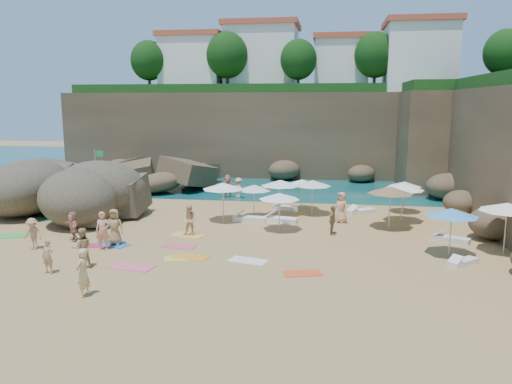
# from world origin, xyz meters

# --- Properties ---
(ground) EXTENTS (120.00, 120.00, 0.00)m
(ground) POSITION_xyz_m (0.00, 0.00, 0.00)
(ground) COLOR tan
(ground) RESTS_ON ground
(seawater) EXTENTS (120.00, 120.00, 0.00)m
(seawater) POSITION_xyz_m (0.00, 30.00, 0.00)
(seawater) COLOR #0C4751
(seawater) RESTS_ON ground
(cliff_back) EXTENTS (44.00, 8.00, 8.00)m
(cliff_back) POSITION_xyz_m (2.00, 25.00, 4.00)
(cliff_back) COLOR brown
(cliff_back) RESTS_ON ground
(cliff_corner) EXTENTS (10.00, 12.00, 8.00)m
(cliff_corner) POSITION_xyz_m (17.00, 20.00, 4.00)
(cliff_corner) COLOR brown
(cliff_corner) RESTS_ON ground
(rock_promontory) EXTENTS (12.00, 7.00, 2.00)m
(rock_promontory) POSITION_xyz_m (-11.00, 16.00, 0.00)
(rock_promontory) COLOR brown
(rock_promontory) RESTS_ON ground
(clifftop_buildings) EXTENTS (28.48, 9.48, 7.00)m
(clifftop_buildings) POSITION_xyz_m (2.96, 25.79, 11.24)
(clifftop_buildings) COLOR white
(clifftop_buildings) RESTS_ON cliff_back
(clifftop_trees) EXTENTS (35.60, 23.82, 4.40)m
(clifftop_trees) POSITION_xyz_m (4.78, 19.52, 11.26)
(clifftop_trees) COLOR #11380F
(clifftop_trees) RESTS_ON ground
(marina_masts) EXTENTS (3.10, 0.10, 6.00)m
(marina_masts) POSITION_xyz_m (-16.50, 30.00, 3.00)
(marina_masts) COLOR white
(marina_masts) RESTS_ON ground
(rock_outcrop) EXTENTS (9.66, 7.87, 3.48)m
(rock_outcrop) POSITION_xyz_m (-9.82, 3.07, 0.00)
(rock_outcrop) COLOR brown
(rock_outcrop) RESTS_ON ground
(flag_pole) EXTENTS (0.72, 0.23, 3.71)m
(flag_pole) POSITION_xyz_m (-10.75, 9.14, 2.37)
(flag_pole) COLOR silver
(flag_pole) RESTS_ON ground
(parasol_0) EXTENTS (2.50, 2.50, 2.37)m
(parasol_0) POSITION_xyz_m (-0.11, 3.72, 2.17)
(parasol_0) COLOR silver
(parasol_0) RESTS_ON ground
(parasol_1) EXTENTS (2.44, 2.44, 2.31)m
(parasol_1) POSITION_xyz_m (3.13, 5.72, 2.12)
(parasol_1) COLOR silver
(parasol_1) RESTS_ON ground
(parasol_2) EXTENTS (2.18, 2.18, 2.06)m
(parasol_2) POSITION_xyz_m (4.37, 7.72, 1.89)
(parasol_2) COLOR silver
(parasol_2) RESTS_ON ground
(parasol_3) EXTENTS (2.50, 2.50, 2.37)m
(parasol_3) POSITION_xyz_m (10.53, 5.12, 2.17)
(parasol_3) COLOR silver
(parasol_3) RESTS_ON ground
(parasol_4) EXTENTS (2.17, 2.17, 2.05)m
(parasol_4) POSITION_xyz_m (11.01, 7.86, 1.89)
(parasol_4) COLOR silver
(parasol_4) RESTS_ON ground
(parasol_5) EXTENTS (2.29, 2.29, 2.16)m
(parasol_5) POSITION_xyz_m (3.47, 1.96, 1.99)
(parasol_5) COLOR silver
(parasol_5) RESTS_ON ground
(parasol_6) EXTENTS (2.59, 2.59, 2.45)m
(parasol_6) POSITION_xyz_m (9.62, 3.40, 2.24)
(parasol_6) COLOR silver
(parasol_6) RESTS_ON ground
(parasol_7) EXTENTS (2.37, 2.37, 2.24)m
(parasol_7) POSITION_xyz_m (5.13, 6.36, 2.05)
(parasol_7) COLOR silver
(parasol_7) RESTS_ON ground
(parasol_8) EXTENTS (2.60, 2.60, 2.46)m
(parasol_8) POSITION_xyz_m (14.54, -0.58, 2.26)
(parasol_8) COLOR silver
(parasol_8) RESTS_ON ground
(parasol_9) EXTENTS (2.21, 2.21, 2.09)m
(parasol_9) POSITION_xyz_m (1.59, 4.93, 1.92)
(parasol_9) COLOR silver
(parasol_9) RESTS_ON ground
(parasol_10) EXTENTS (2.43, 2.43, 2.30)m
(parasol_10) POSITION_xyz_m (11.85, -1.45, 2.11)
(parasol_10) COLOR silver
(parasol_10) RESTS_ON ground
(lounger_0) EXTENTS (1.74, 0.69, 0.27)m
(lounger_0) POSITION_xyz_m (3.31, 7.52, 0.13)
(lounger_0) COLOR white
(lounger_0) RESTS_ON ground
(lounger_1) EXTENTS (2.08, 0.86, 0.32)m
(lounger_1) POSITION_xyz_m (1.50, 3.89, 0.16)
(lounger_1) COLOR silver
(lounger_1) RESTS_ON ground
(lounger_2) EXTENTS (2.00, 1.65, 0.31)m
(lounger_2) POSITION_xyz_m (8.28, 7.04, 0.15)
(lounger_2) COLOR white
(lounger_2) RESTS_ON ground
(lounger_3) EXTENTS (2.15, 1.07, 0.32)m
(lounger_3) POSITION_xyz_m (3.34, 3.95, 0.16)
(lounger_3) COLOR white
(lounger_3) RESTS_ON ground
(lounger_4) EXTENTS (1.90, 1.38, 0.28)m
(lounger_4) POSITION_xyz_m (12.50, 1.04, 0.14)
(lounger_4) COLOR silver
(lounger_4) RESTS_ON ground
(lounger_5) EXTENTS (1.54, 1.44, 0.25)m
(lounger_5) POSITION_xyz_m (12.18, -2.71, 0.12)
(lounger_5) COLOR silver
(lounger_5) RESTS_ON ground
(towel_1) EXTENTS (1.98, 1.20, 0.03)m
(towel_1) POSITION_xyz_m (-2.26, -5.23, 0.02)
(towel_1) COLOR #EB5B78
(towel_1) RESTS_ON ground
(towel_2) EXTENTS (1.80, 1.21, 0.03)m
(towel_2) POSITION_xyz_m (-0.12, -3.48, 0.01)
(towel_2) COLOR orange
(towel_2) RESTS_ON ground
(towel_3) EXTENTS (2.17, 1.63, 0.03)m
(towel_3) POSITION_xyz_m (-10.84, -1.28, 0.02)
(towel_3) COLOR green
(towel_3) RESTS_ON ground
(towel_4) EXTENTS (1.77, 1.21, 0.03)m
(towel_4) POSITION_xyz_m (-0.45, -3.69, 0.01)
(towel_4) COLOR yellow
(towel_4) RESTS_ON ground
(towel_5) EXTENTS (1.91, 1.30, 0.03)m
(towel_5) POSITION_xyz_m (2.64, -3.59, 0.02)
(towel_5) COLOR white
(towel_5) RESTS_ON ground
(towel_7) EXTENTS (1.59, 0.99, 0.03)m
(towel_7) POSITION_xyz_m (-5.31, -2.34, 0.01)
(towel_7) COLOR #C82347
(towel_7) RESTS_ON ground
(towel_8) EXTENTS (1.92, 1.42, 0.03)m
(towel_8) POSITION_xyz_m (-4.59, -2.02, 0.02)
(towel_8) COLOR blue
(towel_8) RESTS_ON ground
(towel_9) EXTENTS (1.71, 0.96, 0.03)m
(towel_9) POSITION_xyz_m (-1.16, -1.83, 0.01)
(towel_9) COLOR #D35264
(towel_9) RESTS_ON ground
(towel_10) EXTENTS (1.80, 1.24, 0.03)m
(towel_10) POSITION_xyz_m (5.19, -4.92, 0.01)
(towel_10) COLOR #E04A23
(towel_10) RESTS_ON ground
(towel_11) EXTENTS (1.47, 0.74, 0.03)m
(towel_11) POSITION_xyz_m (-10.97, 2.41, 0.01)
(towel_11) COLOR #2EA36B
(towel_11) RESTS_ON ground
(towel_12) EXTENTS (1.98, 1.36, 0.03)m
(towel_12) POSITION_xyz_m (-1.34, 0.27, 0.02)
(towel_12) COLOR #FFB843
(towel_12) RESTS_ON ground
(person_stand_0) EXTENTS (0.76, 0.57, 1.90)m
(person_stand_0) POSITION_xyz_m (-4.66, -2.91, 0.95)
(person_stand_0) COLOR tan
(person_stand_0) RESTS_ON ground
(person_stand_1) EXTENTS (1.08, 0.99, 1.79)m
(person_stand_1) POSITION_xyz_m (-4.36, -5.56, 0.89)
(person_stand_1) COLOR tan
(person_stand_1) RESTS_ON ground
(person_stand_2) EXTENTS (1.06, 0.92, 1.55)m
(person_stand_2) POSITION_xyz_m (-0.54, 11.14, 0.78)
(person_stand_2) COLOR #E3B081
(person_stand_2) RESTS_ON ground
(person_stand_3) EXTENTS (0.64, 1.03, 1.63)m
(person_stand_3) POSITION_xyz_m (6.41, 1.61, 0.81)
(person_stand_3) COLOR #A17750
(person_stand_3) RESTS_ON ground
(person_stand_4) EXTENTS (1.02, 0.96, 1.86)m
(person_stand_4) POSITION_xyz_m (6.94, 4.50, 0.93)
(person_stand_4) COLOR tan
(person_stand_4) RESTS_ON ground
(person_stand_5) EXTENTS (1.63, 0.55, 1.74)m
(person_stand_5) POSITION_xyz_m (-1.42, 11.33, 0.87)
(person_stand_5) COLOR tan
(person_stand_5) RESTS_ON ground
(person_stand_6) EXTENTS (0.51, 0.72, 1.85)m
(person_stand_6) POSITION_xyz_m (-2.73, -8.64, 0.92)
(person_stand_6) COLOR #D7B57A
(person_stand_6) RESTS_ON ground
(person_lie_0) EXTENTS (1.23, 1.68, 0.41)m
(person_lie_0) POSITION_xyz_m (-8.10, -3.37, 0.21)
(person_lie_0) COLOR tan
(person_lie_0) RESTS_ON ground
(person_lie_2) EXTENTS (1.10, 1.92, 0.49)m
(person_lie_2) POSITION_xyz_m (-4.45, -2.05, 0.24)
(person_lie_2) COLOR #9E7B4F
(person_lie_2) RESTS_ON ground
(person_lie_3) EXTENTS (2.09, 2.08, 0.41)m
(person_lie_3) POSITION_xyz_m (-6.91, -1.66, 0.20)
(person_lie_3) COLOR tan
(person_lie_3) RESTS_ON ground
(person_lie_4) EXTENTS (0.72, 1.49, 0.34)m
(person_lie_4) POSITION_xyz_m (-5.42, -6.50, 0.17)
(person_lie_4) COLOR tan
(person_lie_4) RESTS_ON ground
(person_lie_5) EXTENTS (0.85, 1.69, 0.63)m
(person_lie_5) POSITION_xyz_m (-1.17, 0.20, 0.32)
(person_lie_5) COLOR #E4AE81
(person_lie_5) RESTS_ON ground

